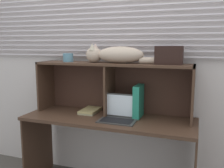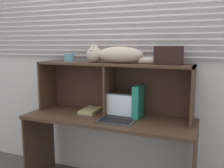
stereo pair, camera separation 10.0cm
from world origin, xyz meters
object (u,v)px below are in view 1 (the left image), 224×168
at_px(binder_upright, 138,101).
at_px(storage_box, 169,55).
at_px(laptop, 119,115).
at_px(book_stack, 90,111).
at_px(cat, 115,55).
at_px(small_basket, 68,58).

relative_size(binder_upright, storage_box, 1.29).
bearing_deg(storage_box, laptop, -159.56).
bearing_deg(binder_upright, book_stack, -179.80).
xyz_separation_m(book_stack, storage_box, (0.77, 0.00, 0.57)).
height_order(cat, book_stack, cat).
distance_m(binder_upright, small_basket, 0.84).
xyz_separation_m(cat, laptop, (0.09, -0.16, -0.54)).
xyz_separation_m(cat, storage_box, (0.50, 0.00, 0.00)).
distance_m(cat, binder_upright, 0.49).
bearing_deg(cat, small_basket, 180.00).
bearing_deg(storage_box, binder_upright, 180.00).
relative_size(binder_upright, book_stack, 1.19).
xyz_separation_m(laptop, small_basket, (-0.59, 0.16, 0.50)).
bearing_deg(cat, storage_box, 0.00).
height_order(binder_upright, storage_box, storage_box).
height_order(cat, storage_box, cat).
bearing_deg(laptop, small_basket, 165.31).
bearing_deg(book_stack, binder_upright, 0.20).
bearing_deg(small_basket, cat, -0.00).
relative_size(cat, small_basket, 7.58).
distance_m(binder_upright, book_stack, 0.52).
xyz_separation_m(binder_upright, storage_box, (0.27, 0.00, 0.44)).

